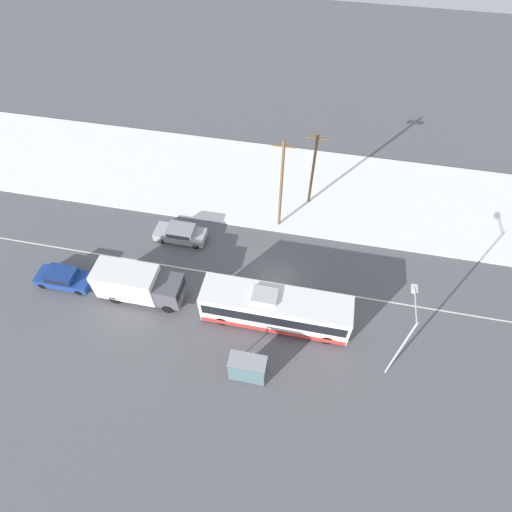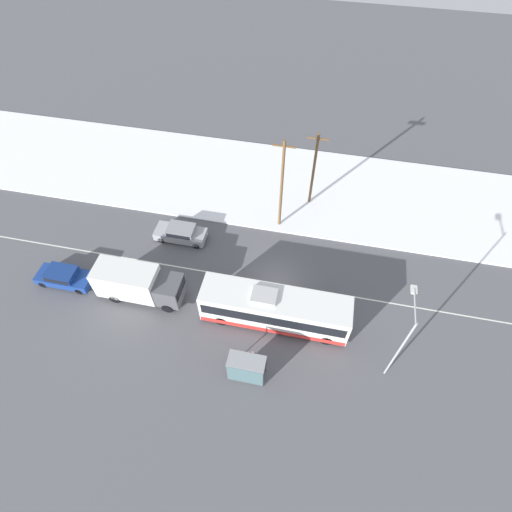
{
  "view_description": "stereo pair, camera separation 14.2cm",
  "coord_description": "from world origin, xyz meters",
  "px_view_note": "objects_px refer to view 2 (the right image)",
  "views": [
    {
      "loc": [
        2.07,
        -18.21,
        26.98
      ],
      "look_at": [
        -1.84,
        1.39,
        1.4
      ],
      "focal_mm": 28.0,
      "sensor_mm": 36.0,
      "label": 1
    },
    {
      "loc": [
        2.21,
        -18.18,
        26.98
      ],
      "look_at": [
        -1.84,
        1.39,
        1.4
      ],
      "focal_mm": 28.0,
      "sensor_mm": 36.0,
      "label": 2
    }
  ],
  "objects_px": {
    "pedestrian_at_stop": "(253,356)",
    "utility_pole_snowlot": "(314,169)",
    "sedan_car": "(181,233)",
    "parked_car_near_truck": "(64,276)",
    "city_bus": "(275,309)",
    "box_truck": "(137,283)",
    "streetlamp": "(403,336)",
    "bus_shelter": "(246,369)",
    "utility_pole_roadside": "(282,185)"
  },
  "relations": [
    {
      "from": "pedestrian_at_stop",
      "to": "bus_shelter",
      "type": "relative_size",
      "value": 0.63
    },
    {
      "from": "box_truck",
      "to": "parked_car_near_truck",
      "type": "distance_m",
      "value": 6.51
    },
    {
      "from": "utility_pole_roadside",
      "to": "box_truck",
      "type": "bearing_deg",
      "value": -134.31
    },
    {
      "from": "box_truck",
      "to": "bus_shelter",
      "type": "xyz_separation_m",
      "value": [
        9.64,
        -5.03,
        0.01
      ]
    },
    {
      "from": "parked_car_near_truck",
      "to": "city_bus",
      "type": "bearing_deg",
      "value": 0.0
    },
    {
      "from": "sedan_car",
      "to": "utility_pole_snowlot",
      "type": "relative_size",
      "value": 0.58
    },
    {
      "from": "city_bus",
      "to": "utility_pole_snowlot",
      "type": "distance_m",
      "value": 13.49
    },
    {
      "from": "utility_pole_roadside",
      "to": "bus_shelter",
      "type": "bearing_deg",
      "value": -89.24
    },
    {
      "from": "city_bus",
      "to": "streetlamp",
      "type": "xyz_separation_m",
      "value": [
        8.29,
        -1.99,
        2.94
      ]
    },
    {
      "from": "parked_car_near_truck",
      "to": "streetlamp",
      "type": "distance_m",
      "value": 25.82
    },
    {
      "from": "city_bus",
      "to": "box_truck",
      "type": "xyz_separation_m",
      "value": [
        -10.71,
        0.1,
        0.05
      ]
    },
    {
      "from": "box_truck",
      "to": "utility_pole_roadside",
      "type": "relative_size",
      "value": 0.74
    },
    {
      "from": "sedan_car",
      "to": "streetlamp",
      "type": "xyz_separation_m",
      "value": [
        17.74,
        -8.38,
        3.78
      ]
    },
    {
      "from": "parked_car_near_truck",
      "to": "utility_pole_roadside",
      "type": "distance_m",
      "value": 19.07
    },
    {
      "from": "streetlamp",
      "to": "utility_pole_roadside",
      "type": "xyz_separation_m",
      "value": [
        -9.57,
        11.76,
        0.19
      ]
    },
    {
      "from": "pedestrian_at_stop",
      "to": "streetlamp",
      "type": "xyz_separation_m",
      "value": [
        9.16,
        1.63,
        3.58
      ]
    },
    {
      "from": "utility_pole_roadside",
      "to": "parked_car_near_truck",
      "type": "bearing_deg",
      "value": -148.43
    },
    {
      "from": "bus_shelter",
      "to": "utility_pole_roadside",
      "type": "xyz_separation_m",
      "value": [
        -0.19,
        14.7,
        3.08
      ]
    },
    {
      "from": "parked_car_near_truck",
      "to": "streetlamp",
      "type": "height_order",
      "value": "streetlamp"
    },
    {
      "from": "utility_pole_roadside",
      "to": "utility_pole_snowlot",
      "type": "relative_size",
      "value": 1.19
    },
    {
      "from": "bus_shelter",
      "to": "parked_car_near_truck",
      "type": "bearing_deg",
      "value": 162.95
    },
    {
      "from": "box_truck",
      "to": "sedan_car",
      "type": "relative_size",
      "value": 1.5
    },
    {
      "from": "utility_pole_roadside",
      "to": "utility_pole_snowlot",
      "type": "height_order",
      "value": "utility_pole_roadside"
    },
    {
      "from": "sedan_car",
      "to": "pedestrian_at_stop",
      "type": "distance_m",
      "value": 13.19
    },
    {
      "from": "city_bus",
      "to": "utility_pole_snowlot",
      "type": "relative_size",
      "value": 1.41
    },
    {
      "from": "box_truck",
      "to": "streetlamp",
      "type": "bearing_deg",
      "value": -6.28
    },
    {
      "from": "parked_car_near_truck",
      "to": "utility_pole_roadside",
      "type": "bearing_deg",
      "value": 31.57
    },
    {
      "from": "streetlamp",
      "to": "utility_pole_roadside",
      "type": "bearing_deg",
      "value": 129.12
    },
    {
      "from": "bus_shelter",
      "to": "utility_pole_snowlot",
      "type": "relative_size",
      "value": 0.33
    },
    {
      "from": "city_bus",
      "to": "sedan_car",
      "type": "relative_size",
      "value": 2.43
    },
    {
      "from": "box_truck",
      "to": "utility_pole_snowlot",
      "type": "height_order",
      "value": "utility_pole_snowlot"
    },
    {
      "from": "bus_shelter",
      "to": "utility_pole_roadside",
      "type": "relative_size",
      "value": 0.27
    },
    {
      "from": "box_truck",
      "to": "pedestrian_at_stop",
      "type": "xyz_separation_m",
      "value": [
        9.85,
        -3.72,
        -0.69
      ]
    },
    {
      "from": "sedan_car",
      "to": "bus_shelter",
      "type": "distance_m",
      "value": 14.11
    },
    {
      "from": "box_truck",
      "to": "utility_pole_snowlot",
      "type": "relative_size",
      "value": 0.87
    },
    {
      "from": "sedan_car",
      "to": "bus_shelter",
      "type": "height_order",
      "value": "bus_shelter"
    },
    {
      "from": "pedestrian_at_stop",
      "to": "sedan_car",
      "type": "bearing_deg",
      "value": 130.62
    },
    {
      "from": "pedestrian_at_stop",
      "to": "utility_pole_snowlot",
      "type": "height_order",
      "value": "utility_pole_snowlot"
    },
    {
      "from": "utility_pole_snowlot",
      "to": "box_truck",
      "type": "bearing_deg",
      "value": -131.86
    },
    {
      "from": "box_truck",
      "to": "utility_pole_roadside",
      "type": "bearing_deg",
      "value": 45.69
    },
    {
      "from": "city_bus",
      "to": "utility_pole_snowlot",
      "type": "bearing_deg",
      "value": 85.44
    },
    {
      "from": "bus_shelter",
      "to": "sedan_car",
      "type": "bearing_deg",
      "value": 126.49
    },
    {
      "from": "sedan_car",
      "to": "pedestrian_at_stop",
      "type": "relative_size",
      "value": 2.84
    },
    {
      "from": "parked_car_near_truck",
      "to": "utility_pole_snowlot",
      "type": "xyz_separation_m",
      "value": [
        18.22,
        13.23,
        3.24
      ]
    },
    {
      "from": "city_bus",
      "to": "utility_pole_roadside",
      "type": "distance_m",
      "value": 10.34
    },
    {
      "from": "box_truck",
      "to": "utility_pole_roadside",
      "type": "height_order",
      "value": "utility_pole_roadside"
    },
    {
      "from": "city_bus",
      "to": "parked_car_near_truck",
      "type": "relative_size",
      "value": 2.44
    },
    {
      "from": "streetlamp",
      "to": "utility_pole_roadside",
      "type": "height_order",
      "value": "utility_pole_roadside"
    },
    {
      "from": "streetlamp",
      "to": "utility_pole_roadside",
      "type": "relative_size",
      "value": 0.78
    },
    {
      "from": "parked_car_near_truck",
      "to": "box_truck",
      "type": "bearing_deg",
      "value": 0.86
    }
  ]
}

